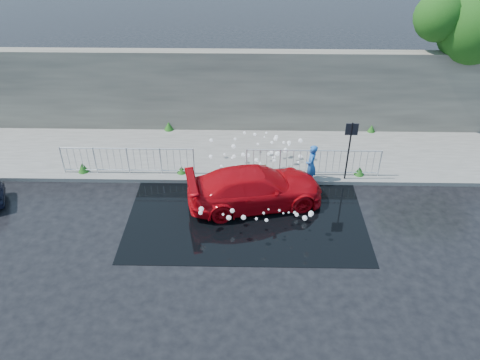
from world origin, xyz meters
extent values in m
plane|color=black|center=(0.00, 0.00, 0.00)|extent=(90.00, 90.00, 0.00)
cube|color=#5D5C58|center=(0.00, 5.00, 0.07)|extent=(30.00, 4.00, 0.15)
cube|color=#5D5C58|center=(0.00, 3.00, 0.08)|extent=(30.00, 0.25, 0.16)
cube|color=#544E47|center=(0.00, 7.20, 1.90)|extent=(30.00, 0.60, 3.50)
cube|color=black|center=(0.50, 1.00, 0.01)|extent=(8.00, 5.00, 0.01)
cylinder|color=black|center=(4.20, 3.10, 1.25)|extent=(0.06, 0.06, 2.50)
cube|color=black|center=(4.20, 3.10, 2.25)|extent=(0.45, 0.04, 0.45)
cylinder|color=#332114|center=(10.00, 8.20, 2.50)|extent=(0.36, 0.36, 5.00)
sphere|color=#13360D|center=(9.50, 7.40, 4.60)|extent=(2.95, 2.95, 2.95)
sphere|color=#13360D|center=(8.00, 7.40, 5.00)|extent=(1.93, 1.93, 1.93)
cylinder|color=silver|center=(-6.50, 3.35, 0.70)|extent=(0.05, 0.05, 1.10)
cylinder|color=silver|center=(-1.50, 3.35, 0.70)|extent=(0.05, 0.05, 1.10)
cylinder|color=silver|center=(-4.00, 3.35, 1.22)|extent=(5.00, 0.04, 0.04)
cylinder|color=silver|center=(-4.00, 3.35, 0.27)|extent=(5.00, 0.04, 0.04)
cylinder|color=silver|center=(0.50, 3.35, 0.70)|extent=(0.05, 0.05, 1.10)
cylinder|color=silver|center=(5.50, 3.35, 0.70)|extent=(0.05, 0.05, 1.10)
cylinder|color=silver|center=(3.00, 3.35, 1.22)|extent=(5.00, 0.04, 0.04)
cylinder|color=silver|center=(3.00, 3.35, 0.27)|extent=(5.00, 0.04, 0.04)
cone|color=#174F15|center=(-5.80, 3.40, 0.34)|extent=(0.40, 0.40, 0.38)
cone|color=#174F15|center=(-2.00, 3.40, 0.28)|extent=(0.36, 0.36, 0.27)
cone|color=#174F15|center=(1.20, 3.40, 0.37)|extent=(0.44, 0.44, 0.44)
cone|color=#174F15|center=(4.80, 3.40, 0.32)|extent=(0.38, 0.38, 0.33)
cone|color=#174F15|center=(-3.00, 6.90, 0.34)|extent=(0.42, 0.42, 0.38)
cone|color=#174F15|center=(6.00, 6.90, 0.31)|extent=(0.34, 0.34, 0.32)
sphere|color=white|center=(1.51, 3.56, 0.77)|extent=(0.09, 0.09, 0.09)
sphere|color=white|center=(-0.16, 2.94, 0.42)|extent=(0.16, 0.16, 0.16)
sphere|color=white|center=(1.16, 2.76, 0.14)|extent=(0.10, 0.10, 0.10)
sphere|color=white|center=(0.87, 3.55, 0.66)|extent=(0.16, 0.16, 0.16)
sphere|color=white|center=(-0.05, 3.58, 0.72)|extent=(0.11, 0.11, 0.11)
sphere|color=white|center=(0.02, 3.67, 0.75)|extent=(0.14, 0.14, 0.14)
sphere|color=white|center=(1.01, 3.30, 0.65)|extent=(0.10, 0.10, 0.10)
sphere|color=white|center=(1.27, 5.02, 1.05)|extent=(0.09, 0.09, 0.09)
sphere|color=white|center=(1.48, 4.50, 0.89)|extent=(0.12, 0.12, 0.12)
sphere|color=white|center=(1.34, 2.71, 0.34)|extent=(0.16, 0.16, 0.16)
sphere|color=white|center=(0.10, 3.33, 0.53)|extent=(0.07, 0.07, 0.07)
sphere|color=white|center=(1.54, 3.73, 0.67)|extent=(0.15, 0.15, 0.15)
sphere|color=white|center=(0.56, 3.73, 0.76)|extent=(0.15, 0.15, 0.15)
sphere|color=white|center=(2.00, 4.08, 0.78)|extent=(0.17, 0.17, 0.17)
sphere|color=white|center=(0.81, 4.74, 1.12)|extent=(0.13, 0.13, 0.13)
sphere|color=white|center=(0.43, 2.77, 0.49)|extent=(0.08, 0.08, 0.08)
sphere|color=white|center=(0.39, 4.97, 1.06)|extent=(0.12, 0.12, 0.12)
sphere|color=white|center=(1.65, 3.68, 0.87)|extent=(0.16, 0.16, 0.16)
sphere|color=white|center=(1.37, 3.08, 0.34)|extent=(0.17, 0.17, 0.17)
sphere|color=white|center=(1.99, 4.05, 0.86)|extent=(0.12, 0.12, 0.12)
sphere|color=white|center=(0.36, 3.80, 0.74)|extent=(0.15, 0.15, 0.15)
sphere|color=white|center=(-0.35, 3.66, 0.83)|extent=(0.09, 0.09, 0.09)
sphere|color=white|center=(-0.92, 4.52, 0.96)|extent=(0.15, 0.15, 0.15)
sphere|color=white|center=(0.91, 3.01, 0.42)|extent=(0.13, 0.13, 0.13)
sphere|color=white|center=(1.54, 3.35, 0.76)|extent=(0.15, 0.15, 0.15)
sphere|color=white|center=(2.16, 4.47, 0.91)|extent=(0.16, 0.16, 0.16)
sphere|color=white|center=(-0.46, 3.32, 0.52)|extent=(0.11, 0.11, 0.11)
sphere|color=white|center=(1.94, 4.34, 0.99)|extent=(0.11, 0.11, 0.11)
sphere|color=white|center=(1.62, 4.56, 1.03)|extent=(0.17, 0.17, 0.17)
sphere|color=white|center=(0.93, 4.32, 0.92)|extent=(0.10, 0.10, 0.10)
sphere|color=white|center=(-0.88, 3.70, 0.70)|extent=(0.16, 0.16, 0.16)
sphere|color=white|center=(1.69, 3.77, 0.82)|extent=(0.18, 0.18, 0.18)
sphere|color=white|center=(1.70, 3.93, 0.80)|extent=(0.08, 0.08, 0.08)
sphere|color=white|center=(1.32, 3.73, 0.82)|extent=(0.13, 0.13, 0.13)
sphere|color=white|center=(2.14, 4.24, 0.94)|extent=(0.10, 0.10, 0.10)
sphere|color=white|center=(2.47, 3.57, 0.57)|extent=(0.10, 0.10, 0.10)
sphere|color=white|center=(2.59, 4.43, 1.03)|extent=(0.18, 0.18, 0.18)
sphere|color=white|center=(1.09, 2.66, 0.30)|extent=(0.15, 0.15, 0.15)
sphere|color=white|center=(0.79, 2.65, 0.33)|extent=(0.10, 0.10, 0.10)
sphere|color=white|center=(2.53, 3.62, 0.80)|extent=(0.16, 0.16, 0.16)
sphere|color=white|center=(-0.02, 4.15, 0.90)|extent=(0.18, 0.18, 0.18)
sphere|color=white|center=(2.60, 2.67, 0.17)|extent=(0.12, 0.12, 0.12)
sphere|color=white|center=(1.66, 4.63, 1.07)|extent=(0.16, 0.16, 0.16)
sphere|color=white|center=(1.45, 3.78, 0.86)|extent=(0.15, 0.15, 0.15)
sphere|color=white|center=(1.58, 2.81, 0.18)|extent=(0.10, 0.10, 0.10)
sphere|color=white|center=(0.02, 4.72, 0.92)|extent=(0.11, 0.11, 0.11)
sphere|color=white|center=(1.19, 4.81, 0.97)|extent=(0.07, 0.07, 0.07)
sphere|color=white|center=(1.05, -0.13, 0.99)|extent=(0.08, 0.08, 0.08)
sphere|color=white|center=(-0.22, 0.01, 0.80)|extent=(0.08, 0.08, 0.08)
sphere|color=white|center=(0.43, -0.50, 1.10)|extent=(0.15, 0.15, 0.15)
sphere|color=white|center=(-0.93, 0.22, 0.85)|extent=(0.16, 0.16, 0.16)
sphere|color=white|center=(-0.95, 0.12, 0.77)|extent=(0.14, 0.14, 0.14)
sphere|color=white|center=(0.84, 0.21, 0.48)|extent=(0.10, 0.10, 0.10)
sphere|color=white|center=(1.59, 0.46, 0.64)|extent=(0.08, 0.08, 0.08)
sphere|color=white|center=(0.05, 0.42, 0.63)|extent=(0.15, 0.15, 0.15)
sphere|color=white|center=(2.55, 0.00, 0.89)|extent=(0.17, 0.17, 0.17)
sphere|color=white|center=(1.65, -0.26, 1.09)|extent=(0.06, 0.06, 0.06)
sphere|color=white|center=(2.47, 0.65, 0.18)|extent=(0.17, 0.17, 0.17)
sphere|color=white|center=(2.22, 0.84, 0.17)|extent=(0.13, 0.13, 0.13)
sphere|color=white|center=(1.90, 0.52, 0.51)|extent=(0.06, 0.06, 0.06)
sphere|color=white|center=(2.49, -0.26, 1.03)|extent=(0.13, 0.13, 0.13)
sphere|color=white|center=(2.06, 0.19, 0.76)|extent=(0.10, 0.10, 0.10)
sphere|color=white|center=(-0.03, -0.30, 0.92)|extent=(0.16, 0.16, 0.16)
sphere|color=white|center=(1.22, 0.27, 0.82)|extent=(0.06, 0.06, 0.06)
sphere|color=white|center=(1.14, -0.28, 0.83)|extent=(0.11, 0.11, 0.11)
imported|color=#B5070E|center=(0.82, 1.68, 0.68)|extent=(5.03, 2.91, 1.37)
imported|color=#235EB0|center=(2.88, 3.00, 0.80)|extent=(0.49, 0.65, 1.61)
camera|label=1|loc=(0.54, -11.62, 9.98)|focal=35.00mm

